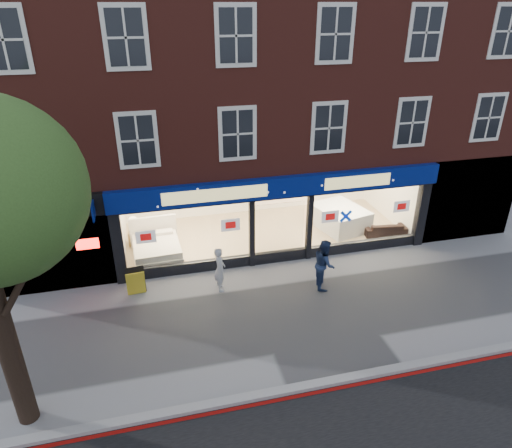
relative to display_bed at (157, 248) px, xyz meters
name	(u,v)px	position (x,y,z in m)	size (l,w,h in m)	color
ground	(309,311)	(4.30, -4.33, -0.43)	(120.00, 120.00, 0.00)	gray
kerb_line	(352,385)	(4.30, -7.43, -0.42)	(60.00, 0.10, 0.01)	#8C0A07
kerb_stone	(349,378)	(4.30, -7.23, -0.37)	(60.00, 0.25, 0.12)	gray
showroom_floor	(264,233)	(4.30, 0.92, -0.38)	(11.00, 4.50, 0.10)	tan
building	(254,55)	(4.28, 2.60, 6.24)	(19.00, 8.26, 10.30)	maroon
display_bed	(157,248)	(0.00, 0.00, 0.00)	(1.81, 2.16, 1.17)	beige
bedside_table	(135,238)	(-0.75, 1.10, -0.06)	(0.45, 0.45, 0.55)	brown
mattress_stack	(340,217)	(7.40, 0.62, 0.09)	(2.17, 2.49, 0.85)	silver
sofa	(385,229)	(8.90, -0.43, -0.09)	(1.67, 0.65, 0.49)	black
a_board	(136,282)	(-0.75, -2.13, 0.02)	(0.59, 0.38, 0.90)	gold
pedestrian_grey	(220,269)	(1.90, -2.52, 0.33)	(0.55, 0.36, 1.51)	#A9ABB1
pedestrian_blue	(324,264)	(5.20, -3.17, 0.42)	(0.83, 0.64, 1.70)	#192747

